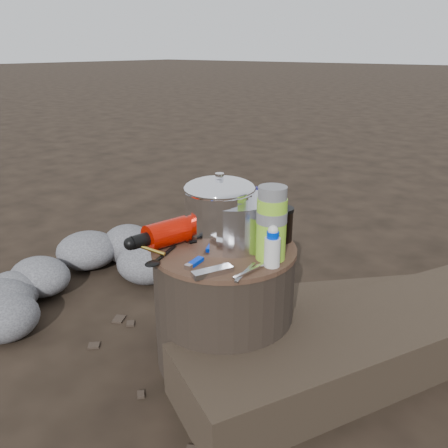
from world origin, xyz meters
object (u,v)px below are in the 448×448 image
Objects in this scene: camping_pot at (220,211)px; fuel_bottle at (182,229)px; stump at (224,305)px; travel_mug at (281,224)px; thermos at (271,224)px.

camping_pot reaches higher than fuel_bottle.
travel_mug is (0.11, 0.15, 0.26)m from stump.
thermos is (0.18, 0.01, 0.00)m from camping_pot.
stump is at bearing -125.07° from travel_mug.
fuel_bottle is at bearing -167.65° from thermos.
thermos is 1.99× the size of travel_mug.
thermos is 0.15m from travel_mug.
fuel_bottle is 1.56× the size of thermos.
camping_pot is 0.64× the size of fuel_bottle.
fuel_bottle reaches higher than stump.
travel_mug is (0.14, 0.14, -0.05)m from camping_pot.
thermos is at bearing 24.40° from fuel_bottle.
camping_pot and thermos have the same top height.
thermos reaches higher than stump.
stump is at bearing -26.35° from camping_pot.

